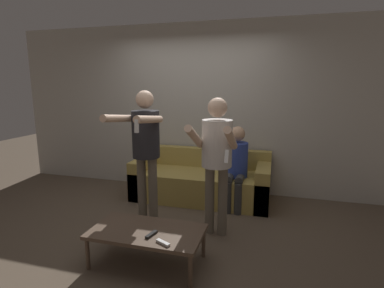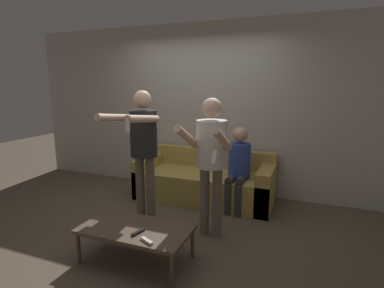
{
  "view_description": "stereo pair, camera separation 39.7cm",
  "coord_description": "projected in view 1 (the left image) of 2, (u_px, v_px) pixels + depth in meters",
  "views": [
    {
      "loc": [
        1.26,
        -3.21,
        1.74
      ],
      "look_at": [
        0.22,
        0.54,
        0.96
      ],
      "focal_mm": 28.0,
      "sensor_mm": 36.0,
      "label": 1
    },
    {
      "loc": [
        1.64,
        -3.09,
        1.74
      ],
      "look_at": [
        0.22,
        0.54,
        0.96
      ],
      "focal_mm": 28.0,
      "sensor_mm": 36.0,
      "label": 2
    }
  ],
  "objects": [
    {
      "name": "remote_near",
      "position": [
        163.0,
        243.0,
        2.65
      ],
      "size": [
        0.15,
        0.1,
        0.02
      ],
      "color": "white",
      "rests_on": "coffee_table"
    },
    {
      "name": "person_seated",
      "position": [
        236.0,
        163.0,
        4.24
      ],
      "size": [
        0.31,
        0.53,
        1.16
      ],
      "color": "#383838",
      "rests_on": "ground_plane"
    },
    {
      "name": "person_standing_right",
      "position": [
        217.0,
        151.0,
        3.35
      ],
      "size": [
        0.46,
        0.72,
        1.6
      ],
      "color": "#6B6051",
      "rests_on": "ground_plane"
    },
    {
      "name": "ground_plane",
      "position": [
        163.0,
        227.0,
        3.71
      ],
      "size": [
        14.0,
        14.0,
        0.0
      ],
      "primitive_type": "plane",
      "color": "brown"
    },
    {
      "name": "couch",
      "position": [
        201.0,
        182.0,
        4.62
      ],
      "size": [
        2.06,
        0.84,
        0.73
      ],
      "color": "#AD9347",
      "rests_on": "ground_plane"
    },
    {
      "name": "remote_far",
      "position": [
        151.0,
        234.0,
        2.8
      ],
      "size": [
        0.07,
        0.15,
        0.02
      ],
      "color": "black",
      "rests_on": "coffee_table"
    },
    {
      "name": "coffee_table",
      "position": [
        147.0,
        233.0,
        2.92
      ],
      "size": [
        1.1,
        0.58,
        0.35
      ],
      "color": "brown",
      "rests_on": "ground_plane"
    },
    {
      "name": "wall_back",
      "position": [
        195.0,
        109.0,
        4.9
      ],
      "size": [
        6.4,
        0.06,
        2.7
      ],
      "color": "#B7B2A8",
      "rests_on": "ground_plane"
    },
    {
      "name": "person_standing_left",
      "position": [
        145.0,
        143.0,
        3.56
      ],
      "size": [
        0.45,
        0.8,
        1.67
      ],
      "color": "#6B6051",
      "rests_on": "ground_plane"
    }
  ]
}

